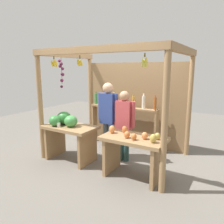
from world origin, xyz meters
TOP-DOWN VIEW (x-y plane):
  - ground_plane at (0.00, 0.00)m, footprint 12.00×12.00m
  - market_stall at (-0.01, 0.39)m, footprint 2.78×1.88m
  - fruit_counter_left at (-0.78, -0.67)m, footprint 1.12×0.64m
  - fruit_counter_right at (0.74, -0.66)m, footprint 1.12×0.64m
  - bottle_shelf_unit at (-0.18, 0.66)m, footprint 1.78×0.22m
  - vendor_man at (-0.13, -0.13)m, footprint 0.48×0.22m
  - vendor_woman at (0.26, -0.12)m, footprint 0.48×0.20m

SIDE VIEW (x-z plane):
  - ground_plane at x=0.00m, z-range 0.00..0.00m
  - fruit_counter_right at x=0.74m, z-range 0.10..1.00m
  - fruit_counter_left at x=-0.78m, z-range 0.14..1.16m
  - bottle_shelf_unit at x=-0.18m, z-range 0.13..1.48m
  - vendor_woman at x=0.26m, z-range 0.14..1.61m
  - vendor_man at x=-0.13m, z-range 0.16..1.79m
  - market_stall at x=-0.01m, z-range 0.20..2.49m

